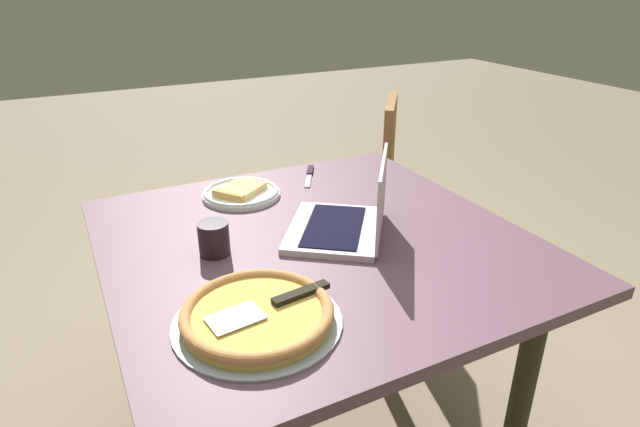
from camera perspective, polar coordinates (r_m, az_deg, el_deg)
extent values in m
cube|color=#5E4051|center=(1.42, -0.53, -3.21)|extent=(1.08, 1.09, 0.03)
cylinder|color=#312E18|center=(2.09, 4.60, -4.84)|extent=(0.06, 0.06, 0.69)
cylinder|color=#312E18|center=(1.86, -18.10, -10.35)|extent=(0.06, 0.06, 0.69)
cylinder|color=#312E18|center=(1.59, 21.01, -17.81)|extent=(0.06, 0.06, 0.69)
cube|color=#BFB4C2|center=(1.44, 1.54, -1.73)|extent=(0.37, 0.39, 0.02)
cube|color=black|center=(1.44, 1.55, -1.36)|extent=(0.28, 0.30, 0.00)
cube|color=#BFB4C2|center=(1.39, 6.69, 1.89)|extent=(0.19, 0.25, 0.20)
cube|color=black|center=(1.39, 6.59, 1.90)|extent=(0.16, 0.22, 0.17)
cylinder|color=white|center=(1.69, -8.51, 2.07)|extent=(0.25, 0.25, 0.01)
torus|color=silver|center=(1.69, -8.53, 2.39)|extent=(0.24, 0.24, 0.01)
cube|color=#EFBF75|center=(1.68, -8.55, 2.61)|extent=(0.18, 0.17, 0.02)
cube|color=tan|center=(1.63, -9.89, 1.81)|extent=(0.08, 0.10, 0.03)
cylinder|color=#95A3AF|center=(1.10, -6.76, -11.58)|extent=(0.35, 0.35, 0.01)
cylinder|color=#DCB250|center=(1.09, -6.80, -10.98)|extent=(0.30, 0.30, 0.02)
torus|color=#C5834B|center=(1.09, -6.83, -10.51)|extent=(0.31, 0.31, 0.02)
cube|color=#B4BCBA|center=(1.07, -9.15, -11.11)|extent=(0.11, 0.08, 0.00)
cube|color=black|center=(1.12, -2.06, -8.60)|extent=(0.14, 0.04, 0.01)
cube|color=#B8BCC5|center=(1.81, -1.24, 3.73)|extent=(0.09, 0.14, 0.00)
cube|color=black|center=(1.88, -1.07, 4.71)|extent=(0.06, 0.08, 0.01)
cylinder|color=black|center=(1.35, -11.41, -2.67)|extent=(0.08, 0.08, 0.09)
cylinder|color=#3B2C12|center=(1.33, -11.50, -1.76)|extent=(0.07, 0.07, 0.01)
cube|color=brown|center=(2.45, 3.07, 2.94)|extent=(0.55, 0.55, 0.04)
cube|color=brown|center=(2.37, 7.51, 7.46)|extent=(0.25, 0.32, 0.39)
cylinder|color=brown|center=(2.73, -0.24, -0.20)|extent=(0.03, 0.03, 0.45)
cylinder|color=brown|center=(2.42, -1.74, -3.68)|extent=(0.03, 0.03, 0.45)
cylinder|color=brown|center=(2.70, 7.14, -0.76)|extent=(0.03, 0.03, 0.45)
cylinder|color=brown|center=(2.38, 6.61, -4.36)|extent=(0.03, 0.03, 0.45)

